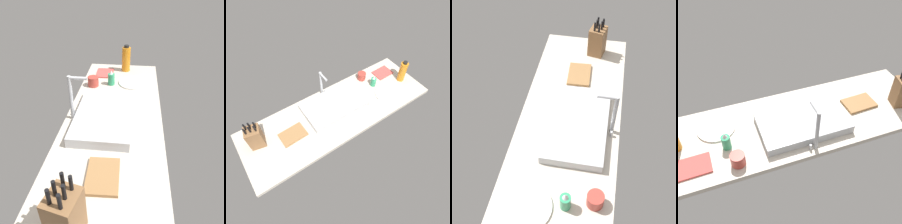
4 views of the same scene
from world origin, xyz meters
TOP-DOWN VIEW (x-y plane):
  - countertop_slab at (0.00, 0.00)cm, footprint 184.72×61.82cm
  - sink_basin at (-0.63, 5.75)cm, footprint 57.54×34.77cm
  - faucet at (-1.05, 24.87)cm, footprint 5.50×11.96cm
  - knife_block at (-74.65, 9.07)cm, footprint 13.92×13.14cm
  - cutting_board at (-47.12, 0.47)cm, footprint 22.93×16.35cm
  - soap_bottle at (49.54, 6.95)cm, footprint 5.55×5.55cm
  - water_bottle at (79.27, -3.15)cm, footprint 7.55×7.55cm
  - dinner_plate at (53.54, -11.48)cm, footprint 25.04×25.04cm
  - dish_towel at (70.10, 14.87)cm, footprint 19.65×15.06cm
  - coffee_mug at (45.50, 21.12)cm, footprint 8.62×8.62cm

SIDE VIEW (x-z plane):
  - countertop_slab at x=0.00cm, z-range 0.00..3.50cm
  - dinner_plate at x=53.54cm, z-range 3.50..4.70cm
  - dish_towel at x=70.10cm, z-range 3.50..4.70cm
  - cutting_board at x=-47.12cm, z-range 3.50..5.30cm
  - sink_basin at x=-0.63cm, z-range 3.50..9.57cm
  - coffee_mug at x=45.50cm, z-range 3.50..11.26cm
  - soap_bottle at x=49.54cm, z-range 2.60..14.73cm
  - knife_block at x=-74.65cm, z-range 0.68..28.42cm
  - water_bottle at x=79.27cm, z-range 2.76..26.41cm
  - faucet at x=-1.05cm, z-range 5.57..35.03cm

